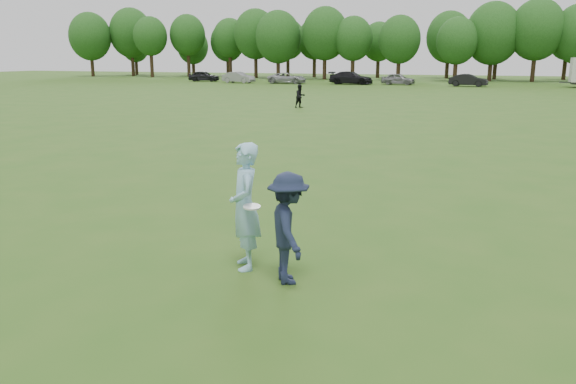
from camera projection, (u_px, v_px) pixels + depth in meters
name	position (u px, v px, depth m)	size (l,w,h in m)	color
ground	(262.00, 265.00, 9.22)	(200.00, 200.00, 0.00)	#2E5819
thrower	(245.00, 207.00, 8.87)	(0.74, 0.49, 2.04)	#97CDE9
defender	(288.00, 228.00, 8.33)	(1.09, 0.63, 1.69)	#1A223A
player_far_a	(300.00, 96.00, 37.03)	(0.75, 0.58, 1.53)	black
car_a	(204.00, 76.00, 76.06)	(1.66, 4.13, 1.41)	black
car_b	(239.00, 77.00, 71.61)	(1.48, 4.24, 1.40)	gray
car_c	(287.00, 78.00, 69.87)	(2.22, 4.82, 1.34)	#9A9A9E
car_d	(351.00, 78.00, 67.98)	(2.15, 5.30, 1.54)	black
car_e	(398.00, 79.00, 66.97)	(1.60, 3.97, 1.35)	slate
car_f	(468.00, 80.00, 63.21)	(1.47, 4.21, 1.39)	black
disc_in_play	(252.00, 207.00, 8.59)	(0.30, 0.30, 0.07)	white
treeline	(493.00, 34.00, 77.15)	(130.35, 18.39, 11.74)	#332114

